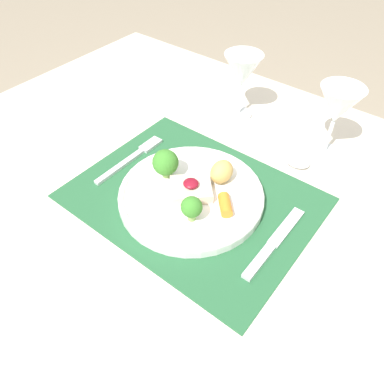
# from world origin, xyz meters

# --- Properties ---
(ground_plane) EXTENTS (8.00, 8.00, 0.00)m
(ground_plane) POSITION_xyz_m (0.00, 0.00, 0.00)
(ground_plane) COLOR gray
(dining_table) EXTENTS (1.29, 1.00, 0.76)m
(dining_table) POSITION_xyz_m (0.00, 0.00, 0.66)
(dining_table) COLOR beige
(dining_table) RESTS_ON ground_plane
(placemat) EXTENTS (0.45, 0.34, 0.00)m
(placemat) POSITION_xyz_m (0.00, 0.00, 0.76)
(placemat) COLOR #235633
(placemat) RESTS_ON dining_table
(dinner_plate) EXTENTS (0.28, 0.28, 0.08)m
(dinner_plate) POSITION_xyz_m (0.00, -0.00, 0.78)
(dinner_plate) COLOR white
(dinner_plate) RESTS_ON placemat
(fork) EXTENTS (0.02, 0.19, 0.01)m
(fork) POSITION_xyz_m (-0.17, 0.01, 0.77)
(fork) COLOR silver
(fork) RESTS_ON placemat
(knife) EXTENTS (0.02, 0.19, 0.01)m
(knife) POSITION_xyz_m (0.18, -0.01, 0.77)
(knife) COLOR silver
(knife) RESTS_ON placemat
(spoon) EXTENTS (0.17, 0.04, 0.02)m
(spoon) POSITION_xyz_m (0.09, 0.22, 0.77)
(spoon) COLOR silver
(spoon) RESTS_ON dining_table
(wine_glass_near) EXTENTS (0.09, 0.09, 0.16)m
(wine_glass_near) POSITION_xyz_m (0.14, 0.29, 0.87)
(wine_glass_near) COLOR white
(wine_glass_near) RESTS_ON dining_table
(wine_glass_far) EXTENTS (0.09, 0.09, 0.16)m
(wine_glass_far) POSITION_xyz_m (-0.09, 0.29, 0.87)
(wine_glass_far) COLOR white
(wine_glass_far) RESTS_ON dining_table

